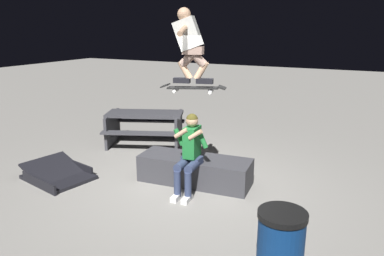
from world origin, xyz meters
name	(u,v)px	position (x,y,z in m)	size (l,w,h in m)	color
ground_plane	(188,186)	(0.00, 0.00, 0.00)	(40.00, 40.00, 0.00)	gray
ledge_box_main	(195,170)	(-0.04, -0.19, 0.23)	(1.93, 0.65, 0.46)	#38383D
person_sitting_on_ledge	(190,151)	(-0.13, 0.18, 0.72)	(0.60, 0.77, 1.30)	#2D3856
skateboard	(193,88)	(-0.13, 0.07, 1.71)	(1.04, 0.45, 0.13)	black
skater_airborne	(189,42)	(-0.08, 0.08, 2.39)	(0.64, 0.88, 1.12)	black
kicker_ramp	(59,175)	(2.21, 0.76, 0.06)	(1.27, 1.11, 0.38)	black
picnic_table_back	(145,123)	(1.94, -1.63, 0.50)	(2.08, 1.89, 0.75)	#38383D
trash_bin	(280,247)	(-1.97, 1.72, 0.41)	(0.51, 0.51, 0.81)	navy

